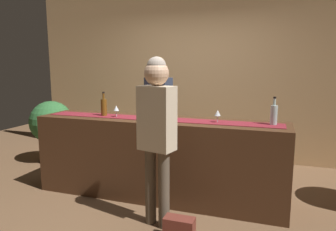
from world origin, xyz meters
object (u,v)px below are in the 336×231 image
at_px(wine_bottle_clear, 274,115).
at_px(handbag, 179,229).
at_px(wine_glass_near_customer, 218,113).
at_px(customer_sipping, 157,124).
at_px(wine_bottle_green, 155,110).
at_px(wine_glass_mid_counter, 116,109).
at_px(wine_bottle_amber, 104,107).
at_px(bartender, 158,105).
at_px(potted_plant_tall, 52,127).

relative_size(wine_bottle_clear, handbag, 1.08).
relative_size(wine_glass_near_customer, customer_sipping, 0.09).
height_order(wine_bottle_green, wine_glass_mid_counter, wine_bottle_green).
bearing_deg(customer_sipping, wine_bottle_clear, 47.01).
xyz_separation_m(wine_bottle_green, handbag, (0.54, -0.82, -0.97)).
bearing_deg(handbag, wine_glass_near_customer, 77.74).
bearing_deg(wine_glass_near_customer, wine_bottle_amber, 179.61).
bearing_deg(wine_glass_mid_counter, wine_bottle_clear, 2.51).
relative_size(wine_bottle_clear, bartender, 0.18).
distance_m(wine_bottle_green, potted_plant_tall, 2.33).
height_order(wine_glass_near_customer, potted_plant_tall, wine_glass_near_customer).
distance_m(wine_bottle_clear, wine_glass_near_customer, 0.59).
bearing_deg(potted_plant_tall, bartender, -5.51).
xyz_separation_m(bartender, potted_plant_tall, (-1.95, 0.19, -0.47)).
height_order(customer_sipping, potted_plant_tall, customer_sipping).
xyz_separation_m(wine_glass_near_customer, potted_plant_tall, (-2.86, 0.78, -0.48)).
xyz_separation_m(potted_plant_tall, handbag, (2.68, -1.62, -0.47)).
xyz_separation_m(wine_bottle_clear, potted_plant_tall, (-3.45, 0.72, -0.49)).
height_order(wine_bottle_clear, wine_bottle_green, same).
bearing_deg(wine_bottle_green, wine_bottle_clear, 3.47).
height_order(wine_glass_near_customer, handbag, wine_glass_near_customer).
distance_m(wine_bottle_amber, wine_bottle_clear, 2.01).
xyz_separation_m(customer_sipping, potted_plant_tall, (-2.39, 1.41, -0.45)).
bearing_deg(wine_bottle_clear, wine_bottle_green, -176.53).
bearing_deg(bartender, handbag, 130.97).
xyz_separation_m(wine_glass_near_customer, wine_glass_mid_counter, (-1.24, -0.02, 0.00)).
relative_size(potted_plant_tall, handbag, 3.61).
height_order(bartender, customer_sipping, bartender).
relative_size(wine_bottle_amber, bartender, 0.18).
xyz_separation_m(wine_bottle_green, potted_plant_tall, (-2.14, 0.80, -0.49)).
bearing_deg(potted_plant_tall, wine_glass_mid_counter, -26.06).
bearing_deg(wine_bottle_clear, wine_bottle_amber, -178.58).
bearing_deg(bartender, potted_plant_tall, 8.41).
xyz_separation_m(wine_bottle_amber, customer_sipping, (0.95, -0.65, -0.04)).
height_order(potted_plant_tall, handbag, potted_plant_tall).
distance_m(customer_sipping, handbag, 0.99).
bearing_deg(customer_sipping, bartender, 123.36).
bearing_deg(wine_bottle_clear, wine_glass_near_customer, -174.19).
height_order(wine_glass_mid_counter, potted_plant_tall, wine_glass_mid_counter).
xyz_separation_m(wine_glass_near_customer, handbag, (-0.18, -0.84, -0.96)).
xyz_separation_m(wine_glass_near_customer, bartender, (-0.91, 0.59, -0.01)).
bearing_deg(potted_plant_tall, wine_bottle_clear, -11.73).
xyz_separation_m(customer_sipping, handbag, (0.29, -0.20, -0.92)).
distance_m(wine_bottle_green, handbag, 1.38).
xyz_separation_m(wine_bottle_clear, wine_glass_mid_counter, (-1.82, -0.08, -0.01)).
distance_m(wine_glass_near_customer, potted_plant_tall, 3.01).
distance_m(wine_bottle_amber, potted_plant_tall, 1.71).
relative_size(wine_bottle_amber, potted_plant_tall, 0.30).
distance_m(wine_bottle_amber, customer_sipping, 1.15).
xyz_separation_m(wine_bottle_clear, wine_glass_near_customer, (-0.59, -0.06, -0.01)).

